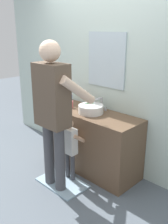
{
  "coord_description": "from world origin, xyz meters",
  "views": [
    {
      "loc": [
        2.19,
        -2.07,
        1.92
      ],
      "look_at": [
        0.0,
        0.15,
        0.88
      ],
      "focal_mm": 40.89,
      "sensor_mm": 36.0,
      "label": 1
    }
  ],
  "objects": [
    {
      "name": "ground_plane",
      "position": [
        0.0,
        0.0,
        0.0
      ],
      "size": [
        14.0,
        14.0,
        0.0
      ],
      "primitive_type": "plane",
      "color": "slate"
    },
    {
      "name": "child_toddler",
      "position": [
        0.0,
        -0.1,
        0.5
      ],
      "size": [
        0.26,
        0.26,
        0.84
      ],
      "color": "#47474C",
      "rests_on": "ground"
    },
    {
      "name": "bath_mat",
      "position": [
        0.0,
        -0.25,
        0.01
      ],
      "size": [
        0.64,
        0.4,
        0.02
      ],
      "primitive_type": "cube",
      "color": "#99B7CC",
      "rests_on": "ground"
    },
    {
      "name": "back_wall",
      "position": [
        0.0,
        0.62,
        1.35
      ],
      "size": [
        4.4,
        0.1,
        2.7
      ],
      "color": "silver",
      "rests_on": "ground"
    },
    {
      "name": "vanity_cabinet",
      "position": [
        0.0,
        0.3,
        0.42
      ],
      "size": [
        1.38,
        0.54,
        0.83
      ],
      "primitive_type": "cube",
      "color": "brown",
      "rests_on": "ground"
    },
    {
      "name": "adult_parent",
      "position": [
        -0.01,
        -0.33,
        1.08
      ],
      "size": [
        0.56,
        0.58,
        1.8
      ],
      "color": "#47474C",
      "rests_on": "ground"
    },
    {
      "name": "toothbrush_cup",
      "position": [
        -0.38,
        0.27,
        0.89
      ],
      "size": [
        0.07,
        0.07,
        0.21
      ],
      "color": "#D86666",
      "rests_on": "vanity_cabinet"
    },
    {
      "name": "faucet",
      "position": [
        0.0,
        0.48,
        0.91
      ],
      "size": [
        0.18,
        0.14,
        0.18
      ],
      "color": "#B7BABF",
      "rests_on": "vanity_cabinet"
    },
    {
      "name": "sink_basin",
      "position": [
        0.0,
        0.28,
        0.89
      ],
      "size": [
        0.33,
        0.33,
        0.11
      ],
      "color": "white",
      "rests_on": "vanity_cabinet"
    }
  ]
}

